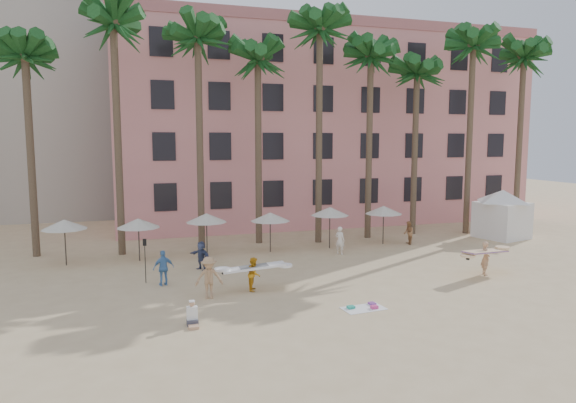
# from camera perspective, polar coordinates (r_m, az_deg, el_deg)

# --- Properties ---
(ground) EXTENTS (120.00, 120.00, 0.00)m
(ground) POSITION_cam_1_polar(r_m,az_deg,el_deg) (21.82, 9.48, -12.15)
(ground) COLOR #D1B789
(ground) RESTS_ON ground
(pink_hotel) EXTENTS (35.00, 14.00, 16.00)m
(pink_hotel) POSITION_cam_1_polar(r_m,az_deg,el_deg) (47.32, 3.12, 7.98)
(pink_hotel) COLOR pink
(pink_hotel) RESTS_ON ground
(palm_row) EXTENTS (44.40, 5.40, 16.30)m
(palm_row) POSITION_cam_1_polar(r_m,az_deg,el_deg) (35.32, -0.71, 16.47)
(palm_row) COLOR brown
(palm_row) RESTS_ON ground
(umbrella_row) EXTENTS (22.50, 2.70, 2.73)m
(umbrella_row) POSITION_cam_1_polar(r_m,az_deg,el_deg) (31.90, -5.46, -1.72)
(umbrella_row) COLOR #332B23
(umbrella_row) RESTS_ON ground
(cabana) EXTENTS (5.49, 5.49, 3.50)m
(cabana) POSITION_cam_1_polar(r_m,az_deg,el_deg) (40.12, 22.72, -0.84)
(cabana) COLOR white
(cabana) RESTS_ON ground
(beach_towel) EXTENTS (1.89, 1.17, 0.14)m
(beach_towel) POSITION_cam_1_polar(r_m,az_deg,el_deg) (22.36, 8.47, -11.57)
(beach_towel) COLOR white
(beach_towel) RESTS_ON ground
(carrier_yellow) EXTENTS (3.30, 1.83, 1.79)m
(carrier_yellow) POSITION_cam_1_polar(r_m,az_deg,el_deg) (29.02, 21.10, -5.66)
(carrier_yellow) COLOR tan
(carrier_yellow) RESTS_ON ground
(carrier_white) EXTENTS (3.00, 0.93, 1.58)m
(carrier_white) POSITION_cam_1_polar(r_m,az_deg,el_deg) (24.45, -3.80, -7.86)
(carrier_white) COLOR orange
(carrier_white) RESTS_ON ground
(beachgoers) EXTENTS (17.47, 8.79, 1.91)m
(beachgoers) POSITION_cam_1_polar(r_m,az_deg,el_deg) (27.39, -3.57, -6.24)
(beachgoers) COLOR tan
(beachgoers) RESTS_ON ground
(paddle) EXTENTS (0.18, 0.04, 2.23)m
(paddle) POSITION_cam_1_polar(r_m,az_deg,el_deg) (26.47, -15.60, -5.75)
(paddle) COLOR black
(paddle) RESTS_ON ground
(seated_man) EXTENTS (0.42, 0.73, 0.95)m
(seated_man) POSITION_cam_1_polar(r_m,az_deg,el_deg) (20.45, -10.57, -12.51)
(seated_man) COLOR #3F3F4C
(seated_man) RESTS_ON ground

